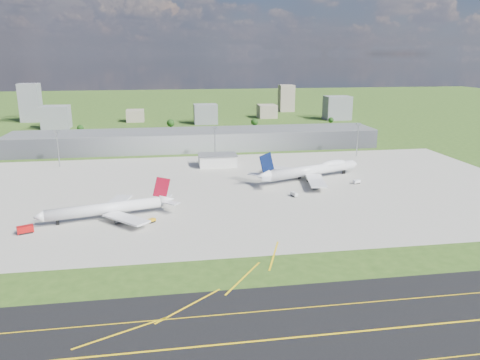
{
  "coord_description": "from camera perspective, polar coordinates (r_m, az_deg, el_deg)",
  "views": [
    {
      "loc": [
        -24.98,
        -220.92,
        76.78
      ],
      "look_at": [
        14.53,
        26.96,
        9.0
      ],
      "focal_mm": 35.0,
      "sensor_mm": 36.0,
      "label": 1
    }
  ],
  "objects": [
    {
      "name": "van_white_far",
      "position": [
        294.37,
        14.03,
        -0.23
      ],
      "size": [
        5.01,
        3.62,
        2.37
      ],
      "rotation": [
        0.0,
        0.0,
        0.37
      ],
      "color": "silver",
      "rests_on": "ground"
    },
    {
      "name": "airliner_blue_quad",
      "position": [
        299.1,
        8.8,
        1.19
      ],
      "size": [
        76.33,
        58.32,
        20.65
      ],
      "rotation": [
        0.0,
        0.0,
        0.35
      ],
      "color": "silver",
      "rests_on": "ground"
    },
    {
      "name": "mast_west",
      "position": [
        349.23,
        -21.38,
        4.33
      ],
      "size": [
        3.5,
        2.0,
        25.9
      ],
      "color": "gray",
      "rests_on": "ground"
    },
    {
      "name": "taxiway",
      "position": [
        137.18,
        3.18,
        -18.94
      ],
      "size": [
        1400.0,
        60.0,
        0.06
      ],
      "primitive_type": "cube",
      "color": "black",
      "rests_on": "ground"
    },
    {
      "name": "tree_far_e",
      "position": [
        543.5,
        11.02,
        7.2
      ],
      "size": [
        6.3,
        6.3,
        7.7
      ],
      "color": "#382314",
      "rests_on": "ground"
    },
    {
      "name": "bldg_cw",
      "position": [
        566.33,
        -12.65,
        7.67
      ],
      "size": [
        20.0,
        18.0,
        14.0
      ],
      "primitive_type": "cube",
      "color": "gray",
      "rests_on": "ground"
    },
    {
      "name": "tree_e",
      "position": [
        509.94,
        1.78,
        7.07
      ],
      "size": [
        7.65,
        7.65,
        9.35
      ],
      "color": "#382314",
      "rests_on": "ground"
    },
    {
      "name": "bldg_w",
      "position": [
        537.39,
        -21.52,
        7.15
      ],
      "size": [
        28.0,
        22.0,
        24.0
      ],
      "primitive_type": "cube",
      "color": "slate",
      "rests_on": "ground"
    },
    {
      "name": "bldg_tall_w",
      "position": [
        603.74,
        -24.18,
        8.6
      ],
      "size": [
        22.0,
        20.0,
        44.0
      ],
      "primitive_type": "cube",
      "color": "slate",
      "rests_on": "ground"
    },
    {
      "name": "tree_c",
      "position": [
        505.94,
        -8.46,
        6.89
      ],
      "size": [
        8.1,
        8.1,
        9.9
      ],
      "color": "#382314",
      "rests_on": "ground"
    },
    {
      "name": "ground",
      "position": [
        379.61,
        -5.1,
        3.38
      ],
      "size": [
        1400.0,
        1400.0,
        0.0
      ],
      "primitive_type": "plane",
      "color": "#2F4E18",
      "rests_on": "ground"
    },
    {
      "name": "bldg_e",
      "position": [
        581.85,
        11.76,
        8.61
      ],
      "size": [
        30.0,
        22.0,
        28.0
      ],
      "primitive_type": "cube",
      "color": "slate",
      "rests_on": "ground"
    },
    {
      "name": "mast_center",
      "position": [
        342.86,
        -3.08,
        5.17
      ],
      "size": [
        3.5,
        2.0,
        25.9
      ],
      "color": "gray",
      "rests_on": "ground"
    },
    {
      "name": "mast_east",
      "position": [
        370.61,
        14.17,
        5.48
      ],
      "size": [
        3.5,
        2.0,
        25.9
      ],
      "color": "gray",
      "rests_on": "ground"
    },
    {
      "name": "tug_yellow",
      "position": [
        224.64,
        -10.75,
        -4.89
      ],
      "size": [
        4.24,
        4.01,
        1.84
      ],
      "rotation": [
        0.0,
        0.0,
        0.68
      ],
      "color": "#CC920C",
      "rests_on": "ground"
    },
    {
      "name": "bldg_c",
      "position": [
        536.87,
        -4.22,
        8.03
      ],
      "size": [
        26.0,
        20.0,
        22.0
      ],
      "primitive_type": "cube",
      "color": "slate",
      "rests_on": "ground"
    },
    {
      "name": "ops_building",
      "position": [
        330.92,
        -2.77,
        2.39
      ],
      "size": [
        26.0,
        16.0,
        8.0
      ],
      "primitive_type": "cube",
      "color": "silver",
      "rests_on": "ground"
    },
    {
      "name": "crash_tender",
      "position": [
        228.2,
        -24.71,
        -5.53
      ],
      "size": [
        7.36,
        5.27,
        3.5
      ],
      "rotation": [
        0.0,
        0.0,
        0.39
      ],
      "color": "#A30B0B",
      "rests_on": "ground"
    },
    {
      "name": "airliner_red_twin",
      "position": [
        233.92,
        -15.6,
        -3.38
      ],
      "size": [
        65.2,
        49.91,
        18.14
      ],
      "rotation": [
        0.0,
        0.0,
        3.39
      ],
      "color": "silver",
      "rests_on": "ground"
    },
    {
      "name": "bldg_tall_e",
      "position": [
        654.78,
        5.66,
        9.89
      ],
      "size": [
        20.0,
        18.0,
        36.0
      ],
      "primitive_type": "cube",
      "color": "gray",
      "rests_on": "ground"
    },
    {
      "name": "tree_w",
      "position": [
        498.52,
        -18.88,
        6.01
      ],
      "size": [
        6.75,
        6.75,
        8.25
      ],
      "color": "#382314",
      "rests_on": "ground"
    },
    {
      "name": "van_white_near",
      "position": [
        261.84,
        6.62,
        -1.77
      ],
      "size": [
        3.43,
        5.1,
        2.41
      ],
      "rotation": [
        0.0,
        0.0,
        1.89
      ],
      "color": "silver",
      "rests_on": "ground"
    },
    {
      "name": "bldg_ce",
      "position": [
        588.47,
        3.3,
        8.37
      ],
      "size": [
        22.0,
        24.0,
        16.0
      ],
      "primitive_type": "cube",
      "color": "gray",
      "rests_on": "ground"
    },
    {
      "name": "terminal",
      "position": [
        392.88,
        -5.29,
        4.89
      ],
      "size": [
        300.0,
        42.0,
        15.0
      ],
      "primitive_type": "cube",
      "color": "gray",
      "rests_on": "ground"
    },
    {
      "name": "apron",
      "position": [
        274.21,
        -1.36,
        -1.14
      ],
      "size": [
        360.0,
        190.0,
        0.08
      ],
      "primitive_type": "cube",
      "color": "gray",
      "rests_on": "ground"
    }
  ]
}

